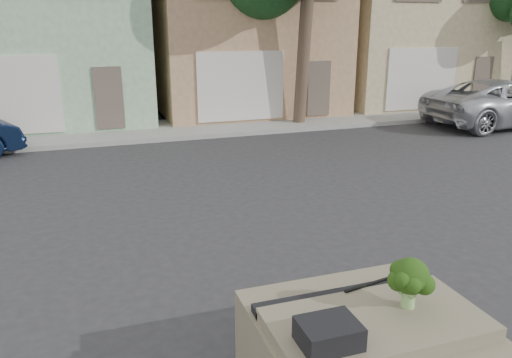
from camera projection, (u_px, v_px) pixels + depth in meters
ground_plane at (260, 271)px, 7.56m from camera, size 120.00×120.00×0.00m
sidewalk at (159, 130)px, 17.02m from camera, size 40.00×3.00×0.15m
townhouse_mint at (42, 17)px, 18.45m from camera, size 7.20×8.20×7.55m
townhouse_tan at (236, 18)px, 20.75m from camera, size 7.20×8.20×7.55m
townhouse_beige at (391, 18)px, 23.05m from camera, size 7.20×8.20×7.55m
silver_pickup at (501, 125)px, 18.24m from camera, size 6.03×2.96×1.65m
tree_near at (305, 2)px, 16.67m from camera, size 4.40×4.00×8.50m
instrument_hump at (329, 333)px, 3.99m from camera, size 0.48×0.38×0.20m
wiper_arm at (373, 283)px, 4.94m from camera, size 0.69×0.15×0.02m
broccoli at (410, 283)px, 4.48m from camera, size 0.54×0.54×0.49m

